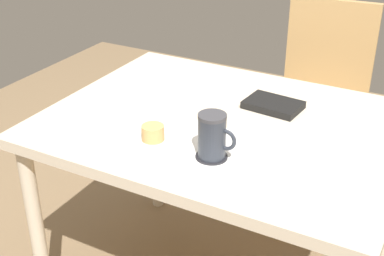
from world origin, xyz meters
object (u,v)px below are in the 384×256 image
Objects in this scene: wooden_chair at (320,101)px; coffee_mug at (213,136)px; pastry_plate at (153,141)px; small_book at (273,105)px; dining_table at (224,142)px; pastry at (153,133)px.

wooden_chair reaches higher than coffee_mug.
small_book reaches higher than pastry_plate.
dining_table is 8.79× the size of coffee_mug.
dining_table is 17.04× the size of pastry.
pastry is 0.36× the size of small_book.
coffee_mug is at bearing 2.31° from pastry.
coffee_mug reaches higher than pastry_plate.
wooden_chair reaches higher than small_book.
wooden_chair is 7.28× the size of coffee_mug.
wooden_chair is 1.08m from coffee_mug.
coffee_mug reaches higher than dining_table.
small_book is at bearing 61.05° from pastry_plate.
dining_table is 0.29m from pastry.
pastry_plate is 0.20m from coffee_mug.
pastry_plate is 0.03m from pastry.
wooden_chair is 6.25× the size of pastry_plate.
wooden_chair is 1.09m from pastry.
dining_table is at bearing 64.11° from pastry.
small_book is (0.00, -0.64, 0.25)m from wooden_chair.
pastry is at bearing -90.00° from pastry_plate.
pastry_plate is 2.26× the size of pastry.
pastry_plate is (-0.12, -0.24, 0.09)m from dining_table.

